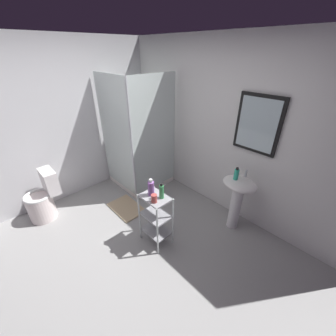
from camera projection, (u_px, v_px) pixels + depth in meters
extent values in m
cube|color=gray|center=(122.00, 261.00, 2.64)|extent=(4.20, 4.20, 0.02)
cube|color=silver|center=(220.00, 130.00, 3.12)|extent=(4.20, 0.10, 2.50)
cube|color=black|center=(258.00, 124.00, 2.60)|extent=(0.56, 0.03, 0.72)
cube|color=silver|center=(257.00, 125.00, 2.58)|extent=(0.48, 0.01, 0.64)
cube|color=silver|center=(46.00, 128.00, 3.19)|extent=(0.10, 4.20, 2.50)
cube|color=white|center=(142.00, 178.00, 4.22)|extent=(0.90, 0.90, 0.10)
cube|color=silver|center=(116.00, 136.00, 3.45)|extent=(0.90, 0.02, 1.90)
cube|color=silver|center=(155.00, 137.00, 3.44)|extent=(0.02, 0.90, 1.90)
cylinder|color=silver|center=(132.00, 144.00, 3.17)|extent=(0.04, 0.04, 1.90)
cylinder|color=silver|center=(141.00, 175.00, 4.19)|extent=(0.08, 0.08, 0.00)
cylinder|color=white|center=(235.00, 208.00, 2.98)|extent=(0.15, 0.15, 0.68)
ellipsoid|color=white|center=(240.00, 184.00, 2.78)|extent=(0.46, 0.37, 0.13)
cylinder|color=silver|center=(246.00, 173.00, 2.79)|extent=(0.03, 0.03, 0.10)
cylinder|color=white|center=(41.00, 207.00, 3.20)|extent=(0.37, 0.37, 0.40)
torus|color=white|center=(37.00, 196.00, 3.09)|extent=(0.37, 0.37, 0.04)
cube|color=white|center=(50.00, 181.00, 3.14)|extent=(0.35, 0.17, 0.36)
cylinder|color=silver|center=(140.00, 217.00, 2.76)|extent=(0.02, 0.02, 0.74)
cylinder|color=silver|center=(157.00, 233.00, 2.54)|extent=(0.02, 0.02, 0.74)
cylinder|color=silver|center=(155.00, 208.00, 2.92)|extent=(0.02, 0.02, 0.74)
cylinder|color=silver|center=(173.00, 222.00, 2.69)|extent=(0.02, 0.02, 0.74)
cube|color=#99999E|center=(156.00, 230.00, 2.82)|extent=(0.36, 0.26, 0.02)
cube|color=#99999E|center=(156.00, 215.00, 2.69)|extent=(0.36, 0.26, 0.02)
cube|color=#99999E|center=(155.00, 197.00, 2.55)|extent=(0.36, 0.26, 0.02)
cylinder|color=#2DBC99|center=(236.00, 174.00, 2.72)|extent=(0.06, 0.06, 0.14)
cylinder|color=black|center=(237.00, 169.00, 2.68)|extent=(0.03, 0.03, 0.03)
cylinder|color=#3C9B56|center=(162.00, 192.00, 2.49)|extent=(0.06, 0.06, 0.17)
cylinder|color=black|center=(161.00, 185.00, 2.44)|extent=(0.03, 0.03, 0.03)
cylinder|color=#8956A4|center=(151.00, 189.00, 2.53)|extent=(0.08, 0.08, 0.19)
cylinder|color=silver|center=(151.00, 181.00, 2.48)|extent=(0.04, 0.04, 0.04)
cylinder|color=#B24742|center=(154.00, 198.00, 2.44)|extent=(0.07, 0.07, 0.10)
cube|color=tan|center=(126.00, 208.00, 3.48)|extent=(0.60, 0.40, 0.02)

